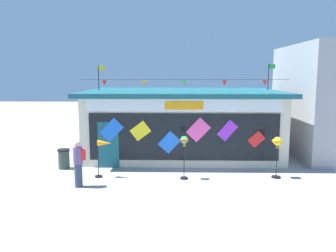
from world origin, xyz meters
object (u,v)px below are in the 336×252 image
at_px(kite_shop_building, 183,122).
at_px(wind_spinner_left, 184,146).
at_px(trash_bin, 64,159).
at_px(wind_spinner_center_left, 277,146).
at_px(person_mid_plaza, 79,163).
at_px(wind_spinner_far_left, 103,148).

distance_m(kite_shop_building, wind_spinner_left, 4.58).
bearing_deg(trash_bin, wind_spinner_center_left, -7.48).
xyz_separation_m(kite_shop_building, person_mid_plaza, (-3.81, -5.63, -0.75)).
xyz_separation_m(wind_spinner_center_left, trash_bin, (-8.75, 1.15, -0.82)).
bearing_deg(trash_bin, wind_spinner_far_left, -32.04).
xyz_separation_m(kite_shop_building, wind_spinner_far_left, (-3.16, -4.42, -0.46)).
bearing_deg(wind_spinner_far_left, kite_shop_building, 54.44).
bearing_deg(wind_spinner_center_left, trash_bin, 172.52).
xyz_separation_m(wind_spinner_far_left, wind_spinner_left, (3.15, -0.15, 0.12)).
xyz_separation_m(kite_shop_building, wind_spinner_center_left, (3.61, -4.32, -0.38)).
bearing_deg(person_mid_plaza, wind_spinner_left, 91.65).
height_order(wind_spinner_center_left, trash_bin, wind_spinner_center_left).
height_order(kite_shop_building, wind_spinner_center_left, kite_shop_building).
height_order(person_mid_plaza, trash_bin, person_mid_plaza).
xyz_separation_m(wind_spinner_left, person_mid_plaza, (-3.80, -1.07, -0.41)).
height_order(wind_spinner_far_left, person_mid_plaza, person_mid_plaza).
bearing_deg(wind_spinner_center_left, kite_shop_building, 129.83).
xyz_separation_m(wind_spinner_far_left, person_mid_plaza, (-0.65, -1.22, -0.28)).
relative_size(kite_shop_building, trash_bin, 11.00).
relative_size(wind_spinner_left, trash_bin, 1.97).
distance_m(wind_spinner_center_left, person_mid_plaza, 7.54).
bearing_deg(wind_spinner_center_left, person_mid_plaza, -169.99).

